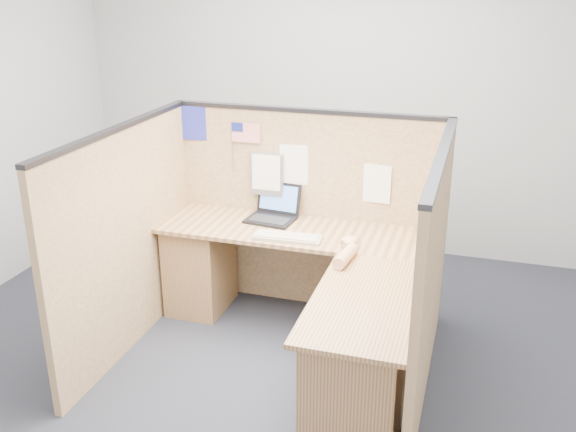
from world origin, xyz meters
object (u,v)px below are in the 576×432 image
(keyboard, at_px, (287,237))
(laptop, at_px, (273,210))
(l_desk, at_px, (304,301))
(mouse, at_px, (350,244))

(keyboard, bearing_deg, laptop, 118.69)
(l_desk, height_order, laptop, laptop)
(laptop, xyz_separation_m, mouse, (0.66, -0.37, -0.04))
(l_desk, relative_size, mouse, 16.31)
(l_desk, distance_m, laptop, 0.80)
(l_desk, xyz_separation_m, mouse, (0.26, 0.19, 0.36))
(l_desk, height_order, mouse, mouse)
(keyboard, distance_m, mouse, 0.44)
(laptop, distance_m, mouse, 0.76)
(l_desk, relative_size, keyboard, 4.08)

